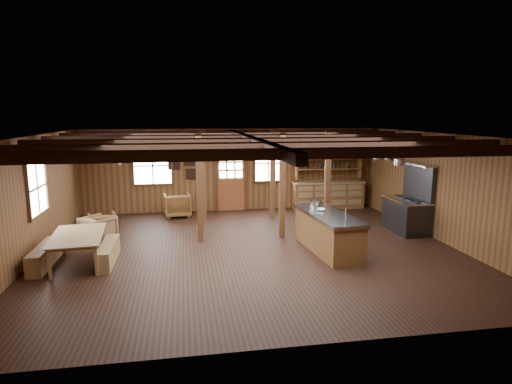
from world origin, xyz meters
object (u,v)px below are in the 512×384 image
(armchair_c, at_px, (98,229))
(armchair_a, at_px, (103,225))
(armchair_b, at_px, (177,205))
(commercial_range, at_px, (408,209))
(dining_table, at_px, (80,249))
(kitchen_island, at_px, (328,232))

(armchair_c, bearing_deg, armchair_a, -49.03)
(armchair_b, distance_m, armchair_c, 3.18)
(armchair_b, bearing_deg, commercial_range, 149.47)
(dining_table, relative_size, armchair_c, 2.57)
(commercial_range, distance_m, armchair_a, 8.50)
(armchair_a, bearing_deg, kitchen_island, 141.60)
(kitchen_island, distance_m, dining_table, 5.72)
(armchair_c, bearing_deg, dining_table, 131.02)
(commercial_range, height_order, armchair_b, commercial_range)
(dining_table, bearing_deg, armchair_b, -32.21)
(armchair_b, relative_size, armchair_c, 1.11)
(armchair_b, bearing_deg, dining_table, 56.70)
(dining_table, xyz_separation_m, armchair_c, (0.08, 1.68, 0.00))
(armchair_a, xyz_separation_m, armchair_b, (1.98, 1.97, 0.06))
(armchair_a, bearing_deg, armchair_c, 70.46)
(kitchen_island, height_order, armchair_b, kitchen_island)
(dining_table, relative_size, armchair_b, 2.31)
(armchair_c, bearing_deg, armchair_b, -85.26)
(dining_table, relative_size, armchair_a, 2.72)
(commercial_range, distance_m, armchair_b, 7.08)
(kitchen_island, xyz_separation_m, armchair_c, (-5.64, 1.72, -0.14))
(kitchen_island, xyz_separation_m, armchair_a, (-5.62, 2.22, -0.16))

